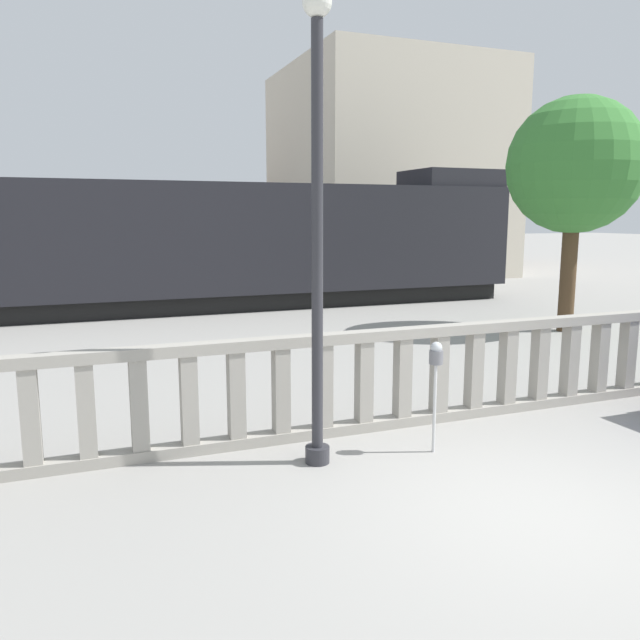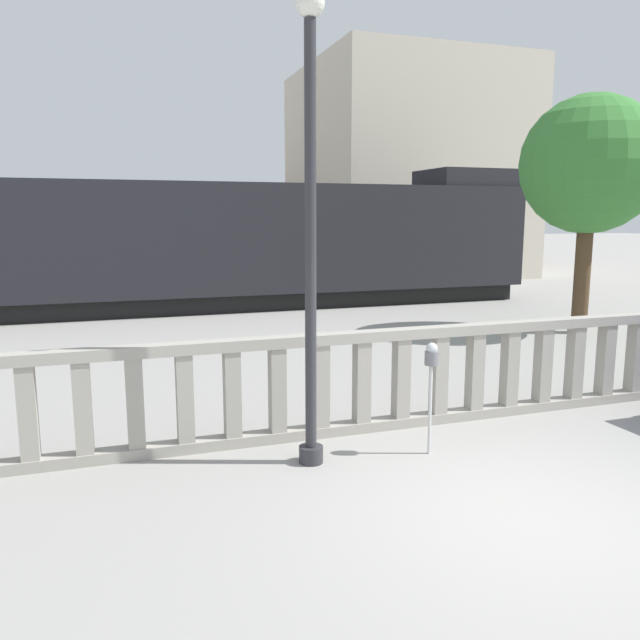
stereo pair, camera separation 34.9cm
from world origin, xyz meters
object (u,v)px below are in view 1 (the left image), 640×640
object	(u,v)px
parking_meter	(436,364)
train_far	(276,238)
tree_left	(575,167)
lamppost	(317,216)
train_near	(153,245)

from	to	relation	value
parking_meter	train_far	xyz separation A→B (m)	(6.29, 27.12, 0.58)
parking_meter	tree_left	distance (m)	10.06
lamppost	train_near	bearing A→B (deg)	91.84
train_near	train_far	bearing A→B (deg)	59.94
train_near	train_far	world-z (taller)	train_near
train_near	tree_left	xyz separation A→B (m)	(9.40, -7.02, 2.07)
parking_meter	lamppost	bearing A→B (deg)	172.04
lamppost	train_far	size ratio (longest dim) A/B	0.18
lamppost	train_far	xyz separation A→B (m)	(7.76, 26.92, -1.21)
tree_left	lamppost	bearing A→B (deg)	-147.22
train_near	lamppost	bearing A→B (deg)	-88.16
train_near	train_far	distance (m)	16.31
lamppost	parking_meter	xyz separation A→B (m)	(1.47, -0.21, -1.79)
parking_meter	train_near	world-z (taller)	train_near
train_far	tree_left	distance (m)	21.30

